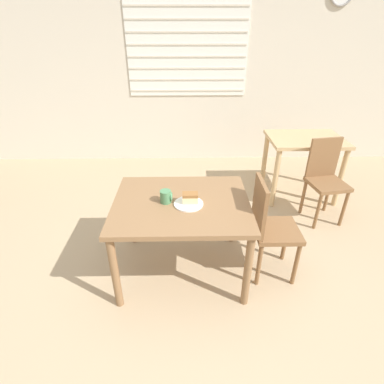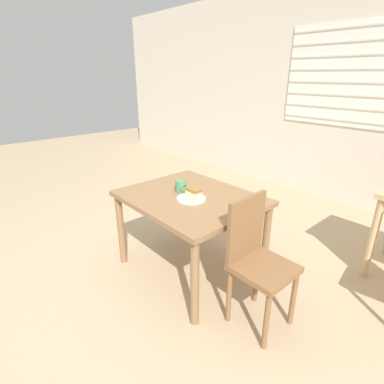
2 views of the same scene
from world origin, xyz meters
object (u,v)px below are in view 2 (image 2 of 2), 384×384
at_px(plate, 191,199).
at_px(coffee_mug, 181,186).
at_px(chair_near_window, 257,258).
at_px(cake_slice, 194,193).
at_px(dining_table_near, 190,206).

xyz_separation_m(plate, coffee_mug, (-0.18, 0.04, 0.05)).
distance_m(chair_near_window, plate, 0.70).
relative_size(plate, coffee_mug, 2.25).
relative_size(chair_near_window, cake_slice, 7.43).
distance_m(dining_table_near, cake_slice, 0.16).
distance_m(dining_table_near, coffee_mug, 0.18).
distance_m(dining_table_near, plate, 0.12).
bearing_deg(plate, dining_table_near, 143.56).
xyz_separation_m(chair_near_window, coffee_mug, (-0.84, 0.05, 0.26)).
height_order(chair_near_window, coffee_mug, chair_near_window).
bearing_deg(cake_slice, chair_near_window, -1.87).
xyz_separation_m(dining_table_near, coffee_mug, (-0.12, -0.00, 0.14)).
bearing_deg(dining_table_near, plate, -36.44).
height_order(chair_near_window, plate, chair_near_window).
bearing_deg(chair_near_window, coffee_mug, 86.82).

